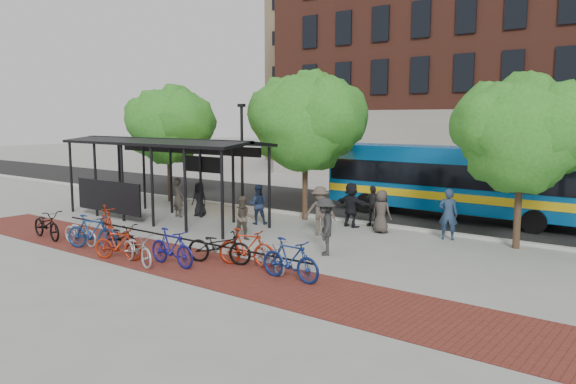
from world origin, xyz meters
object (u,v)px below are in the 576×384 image
Objects in this scene: bus at (455,178)px; bike_9 at (247,248)px; pedestrian_3 at (320,211)px; bike_6 at (138,249)px; tree_a at (170,122)px; bike_8 at (219,246)px; pedestrian_7 at (448,214)px; pedestrian_4 at (372,206)px; bike_0 at (47,224)px; pedestrian_8 at (244,218)px; bike_7 at (172,248)px; bike_2 at (80,232)px; pedestrian_9 at (325,226)px; bike_3 at (92,232)px; bike_1 at (107,220)px; tree_b at (308,118)px; bike_4 at (122,237)px; tree_c at (525,130)px; bike_5 at (118,244)px; bike_10 at (269,255)px; pedestrian_2 at (258,204)px; pedestrian_0 at (200,199)px; bus_shelter at (160,151)px; pedestrian_5 at (351,205)px; pedestrian_6 at (381,212)px; bike_11 at (290,260)px; lamp_post_left at (242,154)px; pedestrian_1 at (178,198)px.

bike_9 is at bearing -97.61° from bus.
bike_6 is at bearing -127.94° from pedestrian_3.
bike_8 is at bearing -34.55° from tree_a.
bike_6 is 1.01× the size of pedestrian_7.
pedestrian_4 is (0.71, 8.22, 0.29)m from bike_8.
bike_0 is 14.81m from pedestrian_7.
pedestrian_8 is at bearing 10.20° from bike_6.
pedestrian_8 is (-0.74, 4.02, 0.24)m from bike_7.
pedestrian_9 reaches higher than bike_2.
bike_3 reaches higher than bike_8.
bike_1 is at bearing -166.68° from pedestrian_3.
tree_b reaches higher than tree_a.
pedestrian_3 is (3.82, 6.21, 0.46)m from bike_4.
tree_c reaches higher than bike_5.
tree_b is 0.55× the size of bus.
bike_10 is (13.09, -7.53, -3.75)m from tree_a.
pedestrian_2 is 5.91m from pedestrian_9.
pedestrian_4 is (6.36, 9.43, 0.36)m from bike_2.
pedestrian_8 is (5.08, -2.59, 0.04)m from pedestrian_0.
pedestrian_4 reaches higher than pedestrian_8.
pedestrian_5 is at bearing 25.13° from bus_shelter.
bike_10 is at bearing -37.32° from pedestrian_9.
bike_7 is (5.71, -1.63, 0.03)m from bike_1.
pedestrian_4 is 0.90× the size of pedestrian_9.
pedestrian_6 is at bearing -100.68° from bus.
bike_3 is 1.08× the size of bike_4.
bike_4 is (1.04, 0.44, -0.11)m from bike_3.
tree_c reaches higher than bike_9.
tree_b is 3.37× the size of bike_9.
bike_6 is 1.14× the size of pedestrian_6.
tree_a reaches higher than bike_9.
bike_1 is (0.90, -3.41, -2.45)m from bus_shelter.
tree_b is 4.16× the size of pedestrian_0.
bike_5 is 1.01× the size of pedestrian_4.
pedestrian_7 is at bearing -48.48° from bike_8.
bike_1 is 0.92× the size of bike_11.
bike_6 is (5.67, -0.23, -0.04)m from bike_0.
tree_c is 3.81× the size of pedestrian_0.
bike_0 is at bearing 93.87° from bike_7.
pedestrian_3 is 1.11× the size of pedestrian_6.
bike_11 is (9.22, -8.13, -2.16)m from lamp_post_left.
bike_6 is 5.95m from pedestrian_9.
pedestrian_9 is at bearing -20.14° from tree_a.
bike_0 is 5.68m from bike_6.
pedestrian_3 is (-1.74, 5.12, 0.45)m from bike_10.
pedestrian_4 is at bearing 10.06° from pedestrian_0.
lamp_post_left is at bearing 18.91° from bike_8.
pedestrian_1 is at bearing 46.82° from bike_9.
pedestrian_9 is at bearing -26.59° from pedestrian_0.
bus_shelter is at bearing 25.47° from pedestrian_6.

